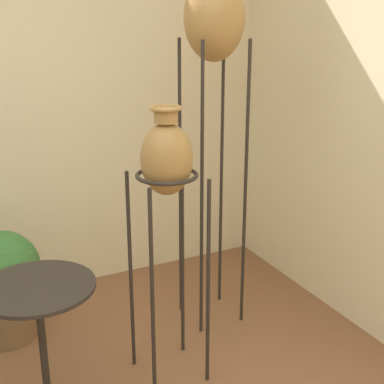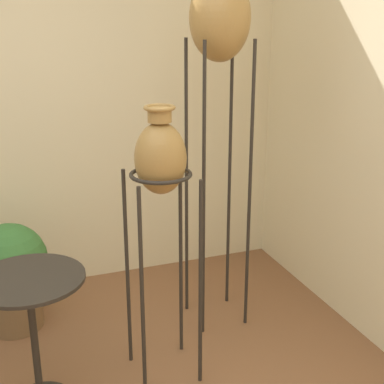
{
  "view_description": "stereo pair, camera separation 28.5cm",
  "coord_description": "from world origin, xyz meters",
  "px_view_note": "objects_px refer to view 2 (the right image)",
  "views": [
    {
      "loc": [
        -0.23,
        -1.51,
        1.83
      ],
      "look_at": [
        0.98,
        0.94,
        0.93
      ],
      "focal_mm": 50.0,
      "sensor_mm": 36.0,
      "label": 1
    },
    {
      "loc": [
        0.03,
        -1.62,
        1.83
      ],
      "look_at": [
        0.98,
        0.94,
        0.93
      ],
      "focal_mm": 50.0,
      "sensor_mm": 36.0,
      "label": 2
    }
  ],
  "objects_px": {
    "vase_stand_tall": "(220,25)",
    "side_table": "(32,314)",
    "vase_stand_medium": "(161,166)",
    "potted_plant": "(10,273)"
  },
  "relations": [
    {
      "from": "vase_stand_tall",
      "to": "side_table",
      "type": "bearing_deg",
      "value": -157.59
    },
    {
      "from": "vase_stand_tall",
      "to": "vase_stand_medium",
      "type": "xyz_separation_m",
      "value": [
        -0.47,
        -0.42,
        -0.63
      ]
    },
    {
      "from": "vase_stand_tall",
      "to": "vase_stand_medium",
      "type": "bearing_deg",
      "value": -138.59
    },
    {
      "from": "vase_stand_tall",
      "to": "potted_plant",
      "type": "bearing_deg",
      "value": 165.23
    },
    {
      "from": "vase_stand_medium",
      "to": "side_table",
      "type": "xyz_separation_m",
      "value": [
        -0.65,
        -0.05,
        -0.64
      ]
    },
    {
      "from": "potted_plant",
      "to": "side_table",
      "type": "bearing_deg",
      "value": -84.4
    },
    {
      "from": "vase_stand_tall",
      "to": "potted_plant",
      "type": "relative_size",
      "value": 3.18
    },
    {
      "from": "vase_stand_tall",
      "to": "side_table",
      "type": "height_order",
      "value": "vase_stand_tall"
    },
    {
      "from": "vase_stand_tall",
      "to": "potted_plant",
      "type": "distance_m",
      "value": 1.88
    },
    {
      "from": "potted_plant",
      "to": "vase_stand_tall",
      "type": "bearing_deg",
      "value": -14.77
    }
  ]
}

